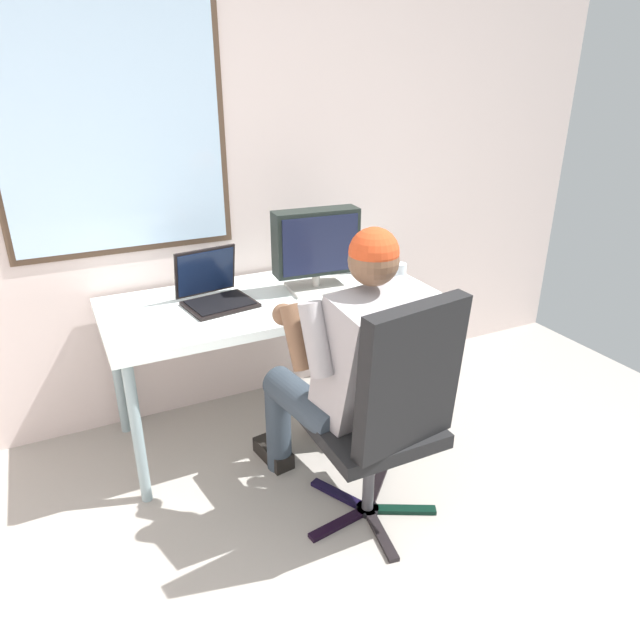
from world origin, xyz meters
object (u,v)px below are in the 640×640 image
at_px(laptop, 213,289).
at_px(desk_speaker, 357,256).
at_px(desk, 270,309).
at_px(person_seated, 349,364).
at_px(office_chair, 390,408).
at_px(crt_monitor, 316,245).
at_px(wine_glass, 399,272).

relative_size(laptop, desk_speaker, 2.03).
height_order(desk, person_seated, person_seated).
xyz_separation_m(person_seated, desk_speaker, (0.48, 0.79, 0.18)).
bearing_deg(laptop, person_seated, -62.41).
relative_size(desk, desk_speaker, 9.28).
distance_m(office_chair, crt_monitor, 0.99).
bearing_deg(crt_monitor, wine_glass, -26.45).
distance_m(desk, laptop, 0.30).
xyz_separation_m(person_seated, crt_monitor, (0.16, 0.64, 0.32)).
xyz_separation_m(desk, office_chair, (0.13, -0.91, -0.10)).
height_order(person_seated, laptop, person_seated).
height_order(desk, desk_speaker, desk_speaker).
bearing_deg(desk_speaker, person_seated, -121.40).
relative_size(crt_monitor, laptop, 1.25).
xyz_separation_m(office_chair, crt_monitor, (0.12, 0.90, 0.39)).
bearing_deg(desk_speaker, office_chair, -112.85).
bearing_deg(laptop, wine_glass, -15.32).
bearing_deg(wine_glass, person_seated, -139.92).
bearing_deg(wine_glass, desk, 163.00).
relative_size(office_chair, crt_monitor, 2.42).
relative_size(office_chair, laptop, 3.01).
bearing_deg(desk, person_seated, -81.30).
bearing_deg(crt_monitor, person_seated, -103.85).
bearing_deg(desk, laptop, 168.79).
xyz_separation_m(laptop, desk_speaker, (0.85, 0.10, 0.02)).
bearing_deg(office_chair, crt_monitor, 82.43).
height_order(office_chair, crt_monitor, crt_monitor).
bearing_deg(person_seated, office_chair, -82.32).
distance_m(wine_glass, desk_speaker, 0.35).
bearing_deg(crt_monitor, office_chair, -97.57).
distance_m(person_seated, laptop, 0.80).
height_order(crt_monitor, wine_glass, crt_monitor).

